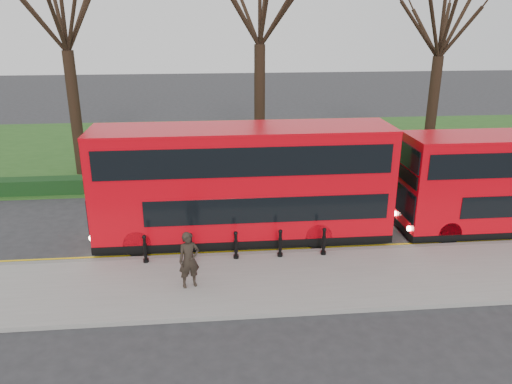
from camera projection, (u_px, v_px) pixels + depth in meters
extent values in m
plane|color=#28282B|center=(235.00, 245.00, 19.36)|extent=(120.00, 120.00, 0.00)
cube|color=gray|center=(240.00, 283.00, 16.52)|extent=(60.00, 4.00, 0.15)
cube|color=slate|center=(236.00, 255.00, 18.40)|extent=(60.00, 0.25, 0.16)
cube|color=#244C19|center=(222.00, 148.00, 33.41)|extent=(60.00, 18.00, 0.06)
cube|color=black|center=(227.00, 181.00, 25.60)|extent=(60.00, 0.90, 0.80)
cube|color=yellow|center=(236.00, 253.00, 18.70)|extent=(60.00, 0.10, 0.01)
cube|color=yellow|center=(235.00, 251.00, 18.89)|extent=(60.00, 0.10, 0.01)
cylinder|color=black|center=(75.00, 115.00, 26.88)|extent=(0.60, 0.60, 6.71)
cylinder|color=black|center=(260.00, 109.00, 27.74)|extent=(0.60, 0.60, 6.96)
cylinder|color=black|center=(432.00, 112.00, 28.76)|extent=(0.60, 0.60, 6.27)
cylinder|color=black|center=(145.00, 249.00, 17.58)|extent=(0.15, 0.15, 1.00)
cylinder|color=black|center=(191.00, 247.00, 17.73)|extent=(0.15, 0.15, 1.00)
cylinder|color=black|center=(236.00, 245.00, 17.87)|extent=(0.15, 0.15, 1.00)
cylinder|color=black|center=(280.00, 244.00, 18.02)|extent=(0.15, 0.15, 1.00)
cylinder|color=black|center=(324.00, 242.00, 18.16)|extent=(0.15, 0.15, 1.00)
cube|color=red|center=(243.00, 181.00, 19.17)|extent=(11.29, 2.57, 4.16)
cube|color=black|center=(243.00, 231.00, 19.88)|extent=(11.31, 2.59, 0.31)
cube|color=black|center=(268.00, 210.00, 18.28)|extent=(9.03, 0.04, 0.98)
cube|color=black|center=(245.00, 162.00, 17.58)|extent=(10.68, 0.04, 1.08)
cube|color=black|center=(91.00, 177.00, 18.54)|extent=(0.06, 2.26, 0.56)
cylinder|color=black|center=(138.00, 243.00, 18.40)|extent=(1.03, 0.31, 1.03)
cylinder|color=black|center=(145.00, 219.00, 20.51)|extent=(1.03, 0.31, 1.03)
cylinder|color=black|center=(318.00, 235.00, 19.01)|extent=(1.03, 0.31, 1.03)
cylinder|color=black|center=(307.00, 213.00, 21.12)|extent=(1.03, 0.31, 1.03)
cube|color=black|center=(407.00, 176.00, 19.51)|extent=(0.06, 2.03, 0.51)
cylinder|color=black|center=(449.00, 233.00, 19.38)|extent=(0.92, 0.28, 0.92)
cylinder|color=black|center=(427.00, 213.00, 21.28)|extent=(0.92, 0.28, 0.92)
imported|color=black|center=(189.00, 260.00, 15.88)|extent=(0.79, 0.63, 1.88)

